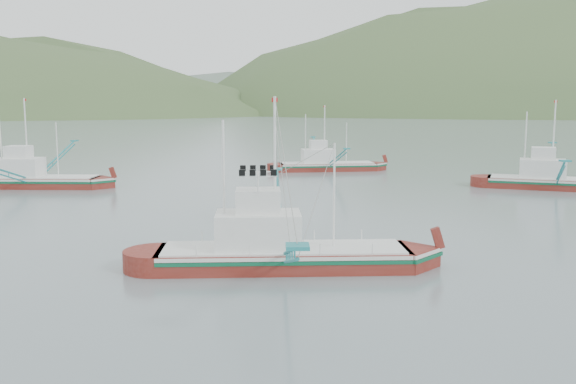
{
  "coord_description": "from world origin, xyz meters",
  "views": [
    {
      "loc": [
        -1.05,
        -38.44,
        9.67
      ],
      "look_at": [
        0.0,
        6.0,
        3.2
      ],
      "focal_mm": 40.0,
      "sensor_mm": 36.0,
      "label": 1
    }
  ],
  "objects_px": {
    "bg_boat_right": "(555,170)",
    "bg_boat_left": "(31,174)",
    "main_boat": "(279,243)",
    "bg_boat_far": "(326,160)"
  },
  "relations": [
    {
      "from": "main_boat",
      "to": "bg_boat_left",
      "type": "relative_size",
      "value": 1.01
    },
    {
      "from": "bg_boat_far",
      "to": "bg_boat_left",
      "type": "bearing_deg",
      "value": -160.93
    },
    {
      "from": "main_boat",
      "to": "bg_boat_left",
      "type": "distance_m",
      "value": 43.92
    },
    {
      "from": "bg_boat_left",
      "to": "bg_boat_far",
      "type": "bearing_deg",
      "value": 28.4
    },
    {
      "from": "main_boat",
      "to": "bg_boat_right",
      "type": "xyz_separation_m",
      "value": [
        30.1,
        32.07,
        0.54
      ]
    },
    {
      "from": "bg_boat_far",
      "to": "bg_boat_right",
      "type": "bearing_deg",
      "value": -44.63
    },
    {
      "from": "bg_boat_far",
      "to": "bg_boat_right",
      "type": "height_order",
      "value": "bg_boat_right"
    },
    {
      "from": "main_boat",
      "to": "bg_boat_left",
      "type": "bearing_deg",
      "value": 126.6
    },
    {
      "from": "bg_boat_far",
      "to": "main_boat",
      "type": "bearing_deg",
      "value": -103.84
    },
    {
      "from": "bg_boat_right",
      "to": "bg_boat_left",
      "type": "height_order",
      "value": "bg_boat_left"
    }
  ]
}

